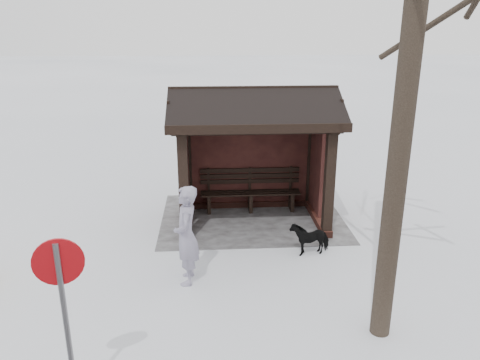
% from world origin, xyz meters
% --- Properties ---
extents(ground, '(120.00, 120.00, 0.00)m').
position_xyz_m(ground, '(0.00, 0.00, 0.00)').
color(ground, white).
rests_on(ground, ground).
extents(trampled_patch, '(4.20, 3.20, 0.02)m').
position_xyz_m(trampled_patch, '(0.00, -0.20, 0.01)').
color(trampled_patch, gray).
rests_on(trampled_patch, ground).
extents(bus_shelter, '(3.60, 2.40, 3.09)m').
position_xyz_m(bus_shelter, '(0.00, -0.16, 2.17)').
color(bus_shelter, '#3C1C16').
rests_on(bus_shelter, ground).
extents(pedestrian, '(0.44, 0.65, 1.77)m').
position_xyz_m(pedestrian, '(1.39, 2.56, 0.89)').
color(pedestrian, gray).
rests_on(pedestrian, ground).
extents(dog, '(0.81, 0.51, 0.64)m').
position_xyz_m(dog, '(-0.99, 1.61, 0.32)').
color(dog, black).
rests_on(dog, ground).
extents(road_sign, '(0.55, 0.16, 2.17)m').
position_xyz_m(road_sign, '(2.61, 5.28, 1.58)').
color(road_sign, slate).
rests_on(road_sign, ground).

